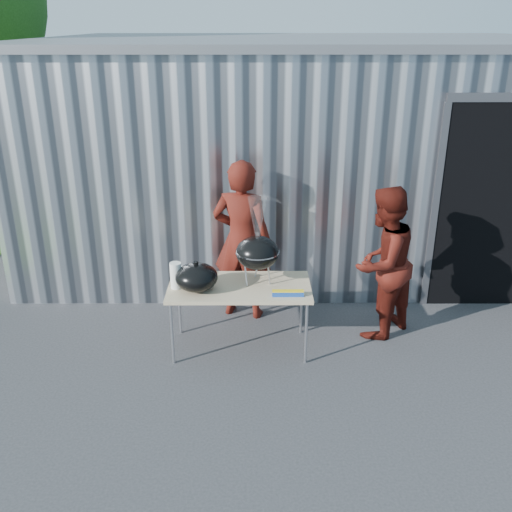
{
  "coord_description": "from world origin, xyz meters",
  "views": [
    {
      "loc": [
        -0.1,
        -4.79,
        3.33
      ],
      "look_at": [
        -0.07,
        0.73,
        1.05
      ],
      "focal_mm": 40.0,
      "sensor_mm": 36.0,
      "label": 1
    }
  ],
  "objects_px": {
    "person_bystander": "(382,263)",
    "kettle_grill": "(257,246)",
    "person_cook": "(242,240)",
    "folding_table": "(240,289)"
  },
  "relations": [
    {
      "from": "person_bystander",
      "to": "kettle_grill",
      "type": "bearing_deg",
      "value": -33.52
    },
    {
      "from": "kettle_grill",
      "to": "person_cook",
      "type": "xyz_separation_m",
      "value": [
        -0.18,
        0.71,
        -0.21
      ]
    },
    {
      "from": "folding_table",
      "to": "person_cook",
      "type": "relative_size",
      "value": 0.78
    },
    {
      "from": "person_bystander",
      "to": "folding_table",
      "type": "bearing_deg",
      "value": -31.94
    },
    {
      "from": "kettle_grill",
      "to": "person_cook",
      "type": "height_order",
      "value": "person_cook"
    },
    {
      "from": "folding_table",
      "to": "kettle_grill",
      "type": "xyz_separation_m",
      "value": [
        0.19,
        0.08,
        0.46
      ]
    },
    {
      "from": "kettle_grill",
      "to": "person_bystander",
      "type": "xyz_separation_m",
      "value": [
        1.38,
        0.25,
        -0.3
      ]
    },
    {
      "from": "folding_table",
      "to": "kettle_grill",
      "type": "bearing_deg",
      "value": 22.52
    },
    {
      "from": "person_cook",
      "to": "person_bystander",
      "type": "relative_size",
      "value": 1.11
    },
    {
      "from": "kettle_grill",
      "to": "person_cook",
      "type": "distance_m",
      "value": 0.76
    }
  ]
}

